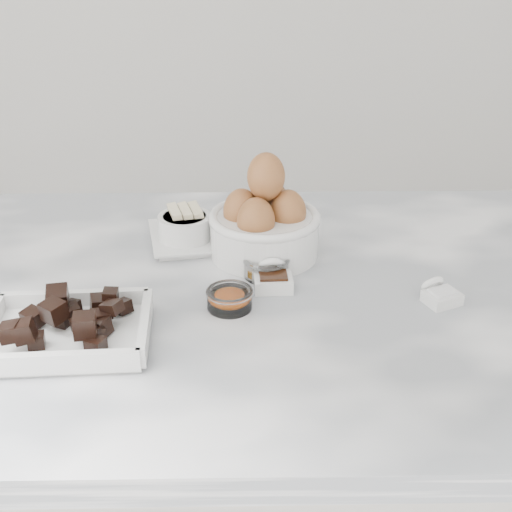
% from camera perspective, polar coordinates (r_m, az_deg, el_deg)
% --- Properties ---
extents(marble_slab, '(1.20, 0.80, 0.04)m').
position_cam_1_polar(marble_slab, '(1.10, -1.01, -3.50)').
color(marble_slab, white).
rests_on(marble_slab, cabinet).
extents(chocolate_dish, '(0.23, 0.18, 0.06)m').
position_cam_1_polar(chocolate_dish, '(0.99, -14.93, -5.48)').
color(chocolate_dish, white).
rests_on(chocolate_dish, marble_slab).
extents(butter_plate, '(0.18, 0.18, 0.06)m').
position_cam_1_polar(butter_plate, '(1.24, -4.96, 2.09)').
color(butter_plate, white).
rests_on(butter_plate, marble_slab).
extents(sugar_ramekin, '(0.09, 0.09, 0.05)m').
position_cam_1_polar(sugar_ramekin, '(1.22, -5.70, 2.16)').
color(sugar_ramekin, white).
rests_on(sugar_ramekin, marble_slab).
extents(egg_bowl, '(0.19, 0.19, 0.18)m').
position_cam_1_polar(egg_bowl, '(1.17, 0.68, 2.67)').
color(egg_bowl, white).
rests_on(egg_bowl, marble_slab).
extents(honey_bowl, '(0.08, 0.08, 0.03)m').
position_cam_1_polar(honey_bowl, '(1.12, 0.82, -0.80)').
color(honey_bowl, white).
rests_on(honey_bowl, marble_slab).
extents(zest_bowl, '(0.07, 0.07, 0.03)m').
position_cam_1_polar(zest_bowl, '(1.03, -2.12, -3.37)').
color(zest_bowl, white).
rests_on(zest_bowl, marble_slab).
extents(vanilla_spoon, '(0.06, 0.07, 0.04)m').
position_cam_1_polar(vanilla_spoon, '(1.09, 1.36, -1.76)').
color(vanilla_spoon, white).
rests_on(vanilla_spoon, marble_slab).
extents(salt_spoon, '(0.06, 0.07, 0.04)m').
position_cam_1_polar(salt_spoon, '(1.09, 14.48, -2.95)').
color(salt_spoon, white).
rests_on(salt_spoon, marble_slab).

